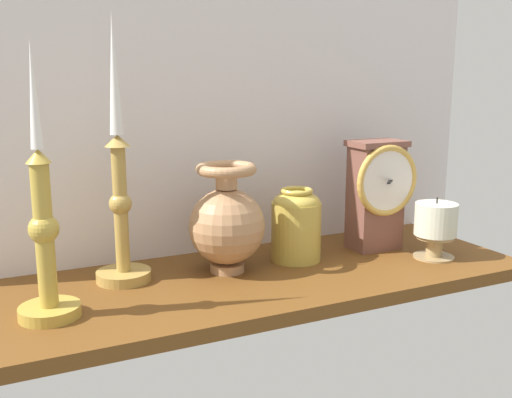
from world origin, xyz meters
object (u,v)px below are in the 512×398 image
object	(u,v)px
brass_vase_jar	(296,223)
pillar_candle_front	(435,226)
candlestick_tall_center	(45,241)
candlestick_tall_left	(120,198)
brass_vase_bulbous	(227,222)
mantel_clock	(377,192)

from	to	relation	value
brass_vase_jar	pillar_candle_front	world-z (taller)	brass_vase_jar
candlestick_tall_center	candlestick_tall_left	bearing A→B (deg)	39.41
candlestick_tall_center	pillar_candle_front	size ratio (longest dim) A/B	3.31
brass_vase_jar	pillar_candle_front	bearing A→B (deg)	-22.94
brass_vase_bulbous	brass_vase_jar	xyz separation A→B (cm)	(14.83, 0.73, -1.95)
mantel_clock	brass_vase_bulbous	xyz separation A→B (cm)	(-33.42, -0.14, -2.66)
mantel_clock	candlestick_tall_left	world-z (taller)	candlestick_tall_left
mantel_clock	candlestick_tall_center	bearing A→B (deg)	-172.89
candlestick_tall_left	brass_vase_bulbous	bearing A→B (deg)	-10.05
brass_vase_bulbous	pillar_candle_front	bearing A→B (deg)	-13.96
candlestick_tall_center	brass_vase_jar	world-z (taller)	candlestick_tall_center
mantel_clock	brass_vase_jar	size ratio (longest dim) A/B	1.58
candlestick_tall_left	brass_vase_jar	bearing A→B (deg)	-4.35
candlestick_tall_left	pillar_candle_front	world-z (taller)	candlestick_tall_left
mantel_clock	pillar_candle_front	world-z (taller)	mantel_clock
mantel_clock	candlestick_tall_left	distance (cm)	51.96
candlestick_tall_left	brass_vase_jar	world-z (taller)	candlestick_tall_left
pillar_candle_front	candlestick_tall_center	bearing A→B (deg)	178.46
candlestick_tall_left	brass_vase_bulbous	size ratio (longest dim) A/B	2.28
mantel_clock	candlestick_tall_left	size ratio (longest dim) A/B	0.49
candlestick_tall_left	brass_vase_jar	size ratio (longest dim) A/B	3.22
candlestick_tall_left	candlestick_tall_center	bearing A→B (deg)	-140.59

